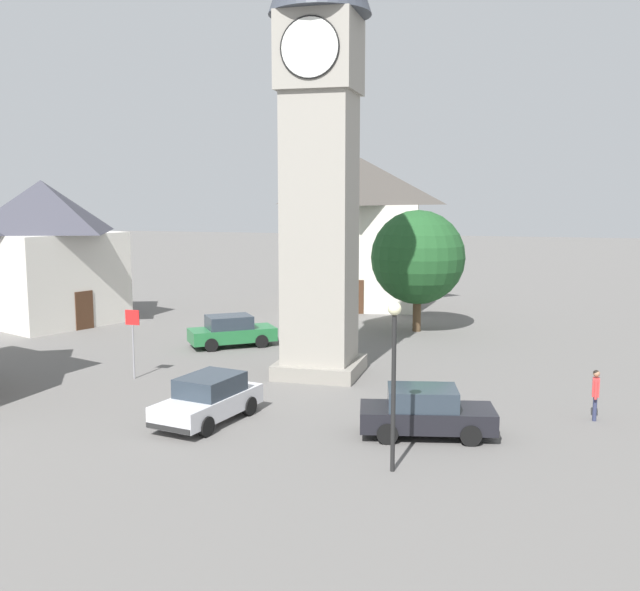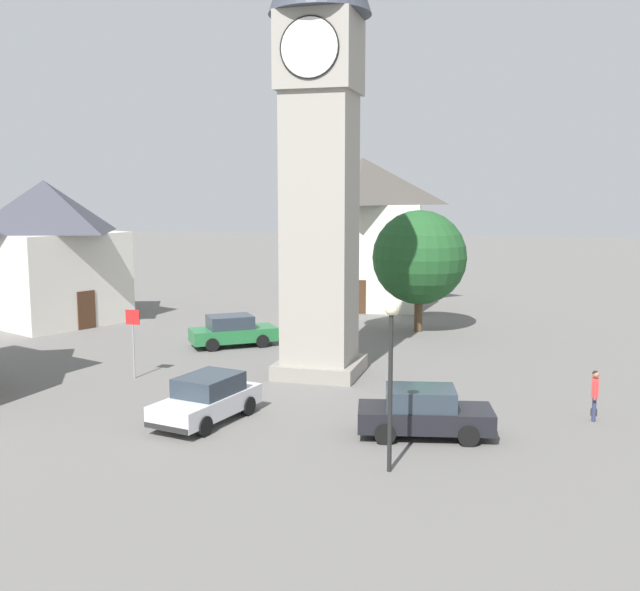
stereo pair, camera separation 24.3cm
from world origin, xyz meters
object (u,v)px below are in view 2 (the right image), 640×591
at_px(tree, 419,257).
at_px(road_sign, 133,332).
at_px(car_blue_kerb, 207,399).
at_px(building_corner_back, 47,250).
at_px(clock_tower, 320,78).
at_px(pedestrian, 595,391).
at_px(building_terrace_right, 362,231).
at_px(car_silver_kerb, 233,331).
at_px(car_red_corner, 424,412).
at_px(lamp_post, 391,358).

bearing_deg(tree, road_sign, -126.42).
relative_size(car_blue_kerb, building_corner_back, 0.45).
bearing_deg(clock_tower, building_corner_back, 156.71).
bearing_deg(pedestrian, building_terrace_right, 119.35).
relative_size(car_silver_kerb, building_corner_back, 0.45).
xyz_separation_m(car_blue_kerb, car_silver_kerb, (-3.66, 11.30, 0.00)).
distance_m(car_red_corner, building_terrace_right, 26.71).
relative_size(car_silver_kerb, road_sign, 1.55).
bearing_deg(building_corner_back, building_terrace_right, 33.60).
distance_m(car_blue_kerb, car_silver_kerb, 11.88).
distance_m(building_corner_back, road_sign, 15.62).
xyz_separation_m(clock_tower, building_corner_back, (-18.38, 7.91, -7.73)).
bearing_deg(car_red_corner, lamp_post, -99.50).
xyz_separation_m(pedestrian, lamp_post, (-5.72, -6.15, 2.12)).
distance_m(car_blue_kerb, building_corner_back, 22.52).
relative_size(clock_tower, road_sign, 7.26).
xyz_separation_m(car_blue_kerb, building_terrace_right, (-0.32, 25.70, 4.16)).
bearing_deg(car_silver_kerb, lamp_post, -54.10).
distance_m(car_silver_kerb, building_corner_back, 13.75).
xyz_separation_m(clock_tower, car_blue_kerb, (-1.90, -7.05, -11.12)).
xyz_separation_m(car_red_corner, building_terrace_right, (-7.35, 25.34, 4.16)).
relative_size(clock_tower, car_blue_kerb, 4.63).
bearing_deg(car_blue_kerb, car_silver_kerb, 107.97).
bearing_deg(car_blue_kerb, car_red_corner, 2.96).
xyz_separation_m(car_silver_kerb, car_red_corner, (10.70, -10.93, 0.00)).
relative_size(building_corner_back, lamp_post, 2.10).
height_order(clock_tower, building_corner_back, clock_tower).
bearing_deg(car_red_corner, building_corner_back, 148.16).
relative_size(car_red_corner, building_terrace_right, 0.45).
height_order(building_corner_back, road_sign, building_corner_back).
bearing_deg(clock_tower, tree, 76.02).
height_order(car_red_corner, building_terrace_right, building_terrace_right).
height_order(car_red_corner, building_corner_back, building_corner_back).
xyz_separation_m(car_red_corner, building_corner_back, (-23.51, 14.60, 3.39)).
bearing_deg(lamp_post, clock_tower, 115.15).
xyz_separation_m(car_silver_kerb, road_sign, (-1.49, -6.84, 1.14)).
bearing_deg(building_terrace_right, road_sign, -102.82).
relative_size(car_silver_kerb, lamp_post, 0.94).
bearing_deg(car_silver_kerb, building_corner_back, 164.03).
relative_size(car_blue_kerb, tree, 0.67).
bearing_deg(building_corner_back, lamp_post, -37.63).
xyz_separation_m(car_blue_kerb, tree, (4.52, 17.57, 3.24)).
distance_m(car_blue_kerb, building_terrace_right, 26.04).
relative_size(lamp_post, road_sign, 1.65).
bearing_deg(car_silver_kerb, road_sign, -102.28).
xyz_separation_m(tree, road_sign, (-9.68, -13.12, -2.10)).
bearing_deg(tree, car_silver_kerb, -142.54).
bearing_deg(pedestrian, clock_tower, 160.46).
xyz_separation_m(car_red_corner, lamp_post, (-0.52, -3.12, 2.36)).
height_order(car_silver_kerb, pedestrian, pedestrian).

